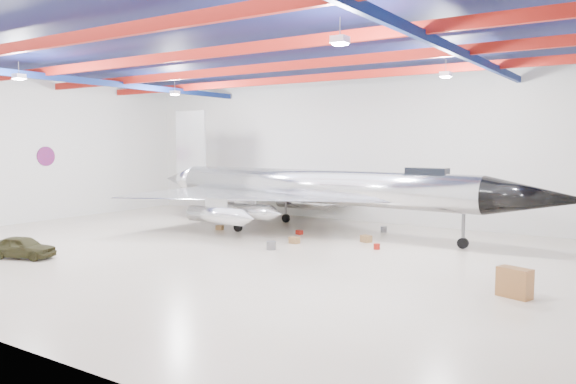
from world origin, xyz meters
The scene contains 16 objects.
floor centered at (0.00, 0.00, 0.00)m, with size 40.00×40.00×0.00m, color #C0B199.
wall_back centered at (0.00, 15.00, 5.50)m, with size 40.00×40.00×0.00m, color silver.
wall_left centered at (-20.00, 0.00, 5.50)m, with size 30.00×30.00×0.00m, color silver.
ceiling centered at (0.00, 0.00, 11.00)m, with size 40.00×40.00×0.00m, color #0A0F38.
ceiling_structure centered at (0.00, 0.00, 10.32)m, with size 39.50×29.50×1.08m.
wall_roundel centered at (-19.94, 2.00, 5.00)m, with size 1.50×1.50×0.10m, color #B21414.
jet_aircraft centered at (0.52, 8.32, 2.80)m, with size 31.32×18.57×8.54m.
jeep centered at (-7.93, -7.44, 0.59)m, with size 1.39×3.46×1.18m, color #333119.
desk centered at (15.24, -1.22, 0.59)m, with size 1.28×0.64×1.17m, color brown.
crate_ply centered at (-5.51, 5.59, 0.17)m, with size 0.47×0.38×0.33m, color olive.
toolbox_red centered at (0.13, 7.02, 0.14)m, with size 0.41×0.33×0.29m, color maroon.
engine_drum centered at (1.62, 1.64, 0.24)m, with size 0.53×0.53×0.48m, color #59595B.
parts_bin centered at (5.08, 6.79, 0.21)m, with size 0.60×0.48×0.42m, color olive.
tool_chest centered at (6.60, 4.99, 0.17)m, with size 0.37×0.37×0.33m, color maroon.
oil_barrel centered at (1.65, 4.04, 0.20)m, with size 0.56×0.45×0.39m, color olive.
spares_box centered at (4.42, 10.95, 0.20)m, with size 0.44×0.44×0.39m, color #59595B.
Camera 1 is at (19.65, -24.06, 6.03)m, focal length 35.00 mm.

